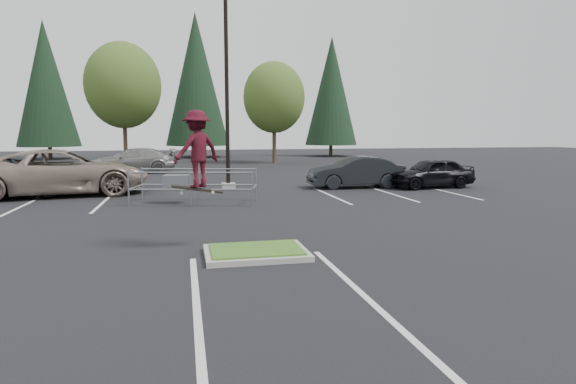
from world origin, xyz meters
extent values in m
plane|color=black|center=(0.00, 0.00, 0.00)|extent=(120.00, 120.00, 0.00)
cube|color=#9D9992|center=(0.00, 0.00, 0.06)|extent=(2.20, 1.60, 0.12)
cube|color=#33561B|center=(0.00, 0.00, 0.13)|extent=(1.95, 1.35, 0.05)
cube|color=silver|center=(-4.50, 9.00, 0.00)|extent=(0.12, 5.20, 0.01)
cube|color=silver|center=(-7.20, 9.00, 0.00)|extent=(0.12, 5.20, 0.01)
cube|color=silver|center=(4.50, 9.00, 0.00)|extent=(0.12, 5.20, 0.01)
cube|color=silver|center=(7.20, 9.00, 0.00)|extent=(0.12, 5.20, 0.01)
cube|color=silver|center=(9.90, 9.00, 0.00)|extent=(0.12, 5.20, 0.01)
cube|color=silver|center=(-1.35, -3.00, 0.00)|extent=(0.12, 6.00, 0.01)
cube|color=silver|center=(1.35, -3.00, 0.00)|extent=(0.12, 6.00, 0.01)
cube|color=#9D9992|center=(0.50, 12.00, 0.15)|extent=(0.60, 0.60, 0.30)
cylinder|color=black|center=(0.50, 12.00, 5.00)|extent=(0.18, 0.18, 10.00)
cylinder|color=#38281C|center=(-6.00, 30.50, 1.75)|extent=(0.32, 0.32, 3.50)
ellipsoid|color=#2C551F|center=(-6.00, 30.50, 6.26)|extent=(5.89, 5.89, 6.77)
sphere|color=#2C551F|center=(-5.40, 30.20, 5.52)|extent=(3.68, 3.68, 3.68)
sphere|color=#2C551F|center=(-6.50, 30.90, 5.70)|extent=(4.05, 4.05, 4.05)
cylinder|color=#38281C|center=(6.00, 29.80, 1.52)|extent=(0.32, 0.32, 3.04)
ellipsoid|color=#2C551F|center=(6.00, 29.80, 5.44)|extent=(5.12, 5.12, 5.89)
sphere|color=#2C551F|center=(6.60, 29.50, 4.80)|extent=(3.20, 3.20, 3.20)
sphere|color=#2C551F|center=(5.50, 30.20, 4.96)|extent=(3.52, 3.52, 3.52)
cylinder|color=#38281C|center=(-14.00, 40.00, 0.60)|extent=(0.36, 0.36, 1.20)
cone|color=black|center=(-14.00, 40.00, 7.10)|extent=(5.72, 5.72, 11.80)
cylinder|color=#38281C|center=(0.00, 40.50, 0.60)|extent=(0.36, 0.36, 1.20)
cone|color=black|center=(0.00, 40.50, 7.85)|extent=(6.38, 6.38, 13.30)
cylinder|color=#38281C|center=(14.00, 39.50, 0.60)|extent=(0.36, 0.36, 1.20)
cone|color=black|center=(14.00, 39.50, 6.85)|extent=(5.50, 5.50, 11.30)
cylinder|color=gray|center=(-3.43, 7.74, 0.64)|extent=(0.07, 0.07, 1.28)
cylinder|color=gray|center=(-3.08, 9.26, 0.64)|extent=(0.07, 0.07, 1.28)
cylinder|color=gray|center=(-1.27, 7.24, 0.64)|extent=(0.07, 0.07, 1.28)
cylinder|color=gray|center=(-0.92, 8.76, 0.64)|extent=(0.07, 0.07, 1.28)
cylinder|color=gray|center=(0.89, 6.74, 0.64)|extent=(0.07, 0.07, 1.28)
cylinder|color=gray|center=(1.24, 8.26, 0.64)|extent=(0.07, 0.07, 1.28)
cylinder|color=gray|center=(-1.27, 7.24, 0.61)|extent=(4.34, 1.05, 0.06)
cylinder|color=gray|center=(-1.27, 7.24, 1.22)|extent=(4.34, 1.05, 0.06)
cylinder|color=gray|center=(-0.92, 8.76, 0.61)|extent=(4.34, 1.05, 0.06)
cylinder|color=gray|center=(-0.92, 8.76, 1.22)|extent=(4.34, 1.05, 0.06)
cube|color=gray|center=(-1.74, 8.15, 0.80)|extent=(1.05, 0.77, 0.53)
cube|color=black|center=(-1.20, 1.00, 1.36)|extent=(1.16, 0.42, 0.22)
cylinder|color=beige|center=(-1.55, 0.88, 1.30)|extent=(0.07, 0.04, 0.07)
cylinder|color=beige|center=(-1.55, 1.12, 1.30)|extent=(0.07, 0.04, 0.07)
cylinder|color=beige|center=(-0.85, 0.88, 1.30)|extent=(0.07, 0.04, 0.07)
cylinder|color=beige|center=(-0.85, 1.12, 1.30)|extent=(0.07, 0.04, 0.07)
imported|color=maroon|center=(-1.20, 1.00, 2.28)|extent=(1.30, 1.14, 1.74)
imported|color=gray|center=(-6.50, 11.50, 0.96)|extent=(7.36, 4.33, 1.92)
imported|color=black|center=(6.50, 11.50, 0.74)|extent=(4.53, 1.70, 1.48)
imported|color=black|center=(10.00, 10.67, 0.71)|extent=(4.31, 2.11, 1.42)
imported|color=gray|center=(-4.66, 22.00, 0.79)|extent=(5.60, 2.61, 1.58)
camera|label=1|loc=(-1.49, -10.09, 2.69)|focal=30.00mm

